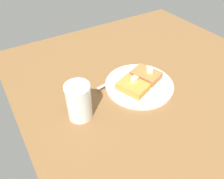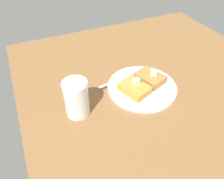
% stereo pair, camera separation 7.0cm
% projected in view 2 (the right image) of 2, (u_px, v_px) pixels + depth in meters
% --- Properties ---
extents(table_surface, '(0.98, 0.98, 0.03)m').
position_uv_depth(table_surface, '(155.00, 81.00, 0.82)').
color(table_surface, brown).
rests_on(table_surface, ground).
extents(plate, '(0.24, 0.24, 0.01)m').
position_uv_depth(plate, '(142.00, 87.00, 0.77)').
color(plate, white).
rests_on(plate, table_surface).
extents(toast_slice_left, '(0.10, 0.12, 0.03)m').
position_uv_depth(toast_slice_left, '(150.00, 78.00, 0.78)').
color(toast_slice_left, '#B07038').
rests_on(toast_slice_left, plate).
extents(toast_slice_middle, '(0.10, 0.12, 0.03)m').
position_uv_depth(toast_slice_middle, '(134.00, 88.00, 0.73)').
color(toast_slice_middle, '#BA8636').
rests_on(toast_slice_middle, plate).
extents(butter_pat_primary, '(0.03, 0.02, 0.02)m').
position_uv_depth(butter_pat_primary, '(154.00, 73.00, 0.76)').
color(butter_pat_primary, '#F3F0CA').
rests_on(butter_pat_primary, toast_slice_left).
extents(butter_pat_secondary, '(0.02, 0.02, 0.02)m').
position_uv_depth(butter_pat_secondary, '(136.00, 81.00, 0.72)').
color(butter_pat_secondary, beige).
rests_on(butter_pat_secondary, toast_slice_middle).
extents(fork, '(0.16, 0.04, 0.00)m').
position_uv_depth(fork, '(120.00, 79.00, 0.79)').
color(fork, silver).
rests_on(fork, plate).
extents(syrup_jar, '(0.08, 0.08, 0.12)m').
position_uv_depth(syrup_jar, '(77.00, 100.00, 0.65)').
color(syrup_jar, '#351906').
rests_on(syrup_jar, table_surface).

